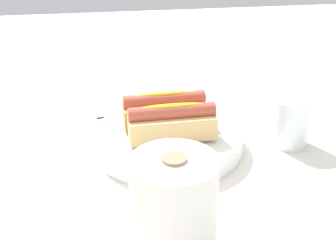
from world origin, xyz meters
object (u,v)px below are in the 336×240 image
Objects in this scene: serving_bowl at (168,138)px; hotdog_back at (172,123)px; hotdog_front at (164,110)px; water_glass at (291,124)px; paper_towel_roll at (174,205)px; chopstick_near at (146,109)px; chopstick_far at (159,106)px.

hotdog_back is (-0.00, 0.03, 0.05)m from serving_bowl.
water_glass is (-0.23, 0.05, -0.02)m from hotdog_front.
paper_towel_roll is at bearing 82.16° from serving_bowl.
hotdog_front is 1.68× the size of water_glass.
chopstick_near is 0.03m from chopstick_far.
chopstick_near is (0.02, -0.14, -0.06)m from hotdog_front.
serving_bowl is at bearing 83.84° from chopstick_near.
hotdog_front reaches higher than chopstick_far.
hotdog_front is 0.23m from water_glass.
water_glass reaches higher than chopstick_far.
chopstick_near is at bearing -83.33° from serving_bowl.
hotdog_front is 1.13× the size of paper_towel_roll.
serving_bowl is 1.82× the size of hotdog_back.
chopstick_near is (0.02, -0.20, -0.06)m from hotdog_back.
hotdog_front is at bearing 84.19° from chopstick_near.
hotdog_back is at bearing 94.81° from hotdog_front.
serving_bowl is 0.05m from hotdog_front.
chopstick_near and chopstick_far have the same top height.
hotdog_front is at bearing -11.94° from water_glass.
chopstick_far is (0.22, -0.20, -0.04)m from water_glass.
hotdog_back reaches higher than water_glass.
paper_towel_roll is 0.61× the size of chopstick_near.
hotdog_front is 0.16m from chopstick_near.
water_glass is 0.35m from paper_towel_roll.
water_glass is 0.67× the size of paper_towel_roll.
hotdog_back is 0.69× the size of chopstick_near.
water_glass is (-0.22, -0.01, -0.02)m from hotdog_back.
hotdog_back is at bearing 94.81° from serving_bowl.
water_glass is 0.41× the size of chopstick_far.
water_glass is (-0.23, 0.02, 0.02)m from serving_bowl.
water_glass is 0.30m from chopstick_far.
chopstick_near is 1.00× the size of chopstick_far.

